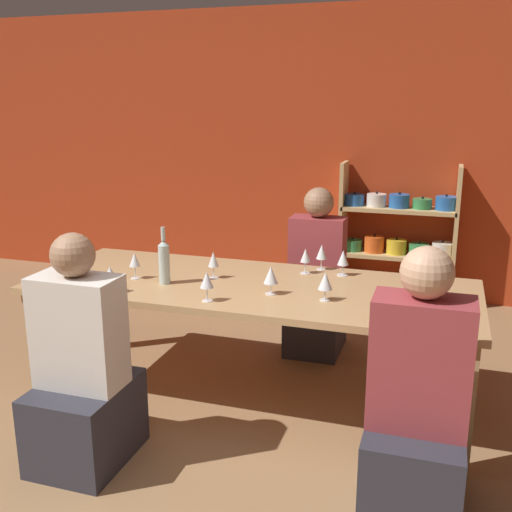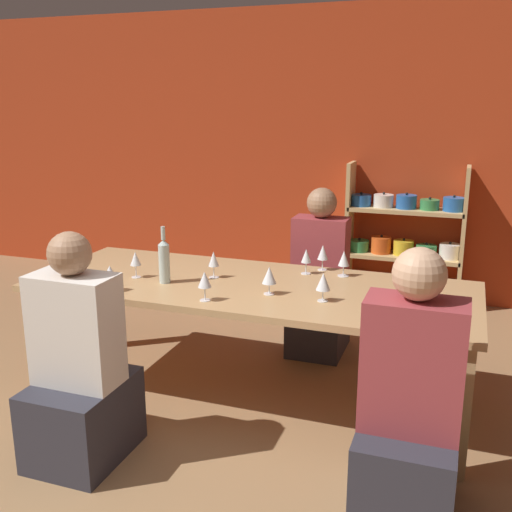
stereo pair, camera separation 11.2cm
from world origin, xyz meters
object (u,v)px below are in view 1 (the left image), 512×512
at_px(person_near_a, 83,381).
at_px(wine_glass_white_b, 271,276).
at_px(wine_glass_red_c, 213,260).
at_px(wine_glass_empty_a, 343,258).
at_px(wine_glass_white_e, 110,274).
at_px(wine_glass_empty_b, 325,281).
at_px(wine_glass_red_b, 408,292).
at_px(person_far_a, 316,292).
at_px(shelf_unit, 397,247).
at_px(wine_bottle_green, 164,261).
at_px(wine_glass_white_c, 207,281).
at_px(wine_glass_red_a, 305,256).
at_px(wine_glass_white_d, 135,260).
at_px(dining_table, 251,295).
at_px(person_near_b, 416,421).
at_px(wine_glass_white_a, 322,253).

bearing_deg(person_near_a, wine_glass_white_b, 43.40).
bearing_deg(wine_glass_red_c, wine_glass_empty_a, 21.87).
distance_m(wine_glass_empty_a, wine_glass_white_e, 1.44).
relative_size(wine_glass_empty_b, wine_glass_white_e, 1.05).
bearing_deg(wine_glass_red_b, person_far_a, 122.85).
height_order(shelf_unit, wine_glass_white_e, shelf_unit).
bearing_deg(person_far_a, wine_bottle_green, 54.78).
height_order(shelf_unit, wine_glass_white_b, shelf_unit).
height_order(wine_glass_white_c, wine_glass_white_e, wine_glass_white_c).
height_order(wine_glass_empty_b, wine_glass_red_b, wine_glass_red_b).
xyz_separation_m(wine_glass_empty_a, wine_glass_red_a, (-0.24, -0.03, 0.00)).
bearing_deg(wine_glass_empty_b, wine_glass_white_e, -168.82).
height_order(wine_glass_white_d, wine_glass_red_c, wine_glass_red_c).
bearing_deg(wine_glass_red_a, wine_glass_white_b, -101.01).
distance_m(dining_table, person_near_b, 1.34).
distance_m(wine_glass_empty_a, wine_glass_white_a, 0.18).
relative_size(person_far_a, person_near_b, 0.98).
relative_size(wine_glass_white_b, wine_glass_empty_b, 1.01).
bearing_deg(person_far_a, wine_glass_empty_b, 104.23).
relative_size(wine_bottle_green, wine_glass_red_b, 2.12).
distance_m(wine_bottle_green, wine_glass_white_e, 0.34).
xyz_separation_m(wine_glass_white_c, person_near_b, (1.17, -0.44, -0.42)).
relative_size(wine_glass_red_b, person_near_b, 0.13).
bearing_deg(wine_glass_empty_b, wine_glass_red_b, -8.02).
bearing_deg(wine_bottle_green, person_near_b, -23.25).
xyz_separation_m(shelf_unit, wine_glass_white_e, (-1.42, -2.62, 0.35)).
height_order(dining_table, wine_glass_white_d, wine_glass_white_d).
xyz_separation_m(wine_glass_white_a, person_near_a, (-0.96, -1.34, -0.43)).
bearing_deg(wine_glass_white_c, person_far_a, 74.20).
relative_size(shelf_unit, wine_glass_red_b, 7.81).
bearing_deg(wine_glass_red_a, wine_glass_empty_a, 7.04).
xyz_separation_m(wine_glass_white_b, person_near_b, (0.87, -0.66, -0.41)).
distance_m(wine_glass_white_b, wine_glass_white_d, 0.90).
height_order(wine_glass_white_a, wine_glass_white_e, wine_glass_white_a).
relative_size(wine_glass_empty_b, wine_glass_red_c, 0.97).
bearing_deg(wine_glass_white_c, wine_glass_red_a, 60.70).
distance_m(wine_glass_white_d, person_near_a, 0.90).
height_order(wine_glass_red_b, person_near_b, person_near_b).
bearing_deg(shelf_unit, wine_glass_red_a, -102.91).
height_order(dining_table, wine_glass_white_a, wine_glass_white_a).
height_order(wine_bottle_green, person_far_a, person_far_a).
xyz_separation_m(wine_glass_white_b, wine_glass_red_c, (-0.43, 0.20, 0.01)).
relative_size(wine_glass_empty_b, wine_glass_red_b, 0.99).
height_order(wine_bottle_green, wine_glass_red_c, wine_bottle_green).
bearing_deg(wine_glass_white_d, wine_bottle_green, -9.52).
height_order(wine_glass_red_b, person_near_a, person_near_a).
bearing_deg(wine_glass_white_d, wine_glass_red_b, -4.05).
bearing_deg(wine_glass_white_c, wine_glass_white_b, 37.09).
bearing_deg(shelf_unit, dining_table, -107.50).
bearing_deg(person_near_b, wine_glass_white_c, 159.64).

